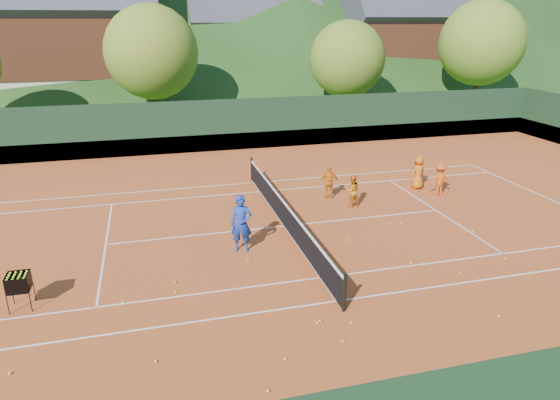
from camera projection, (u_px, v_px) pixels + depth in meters
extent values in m
plane|color=#294F18|center=(284.00, 227.00, 18.74)|extent=(400.00, 400.00, 0.00)
cube|color=#B2481C|center=(284.00, 226.00, 18.74)|extent=(40.00, 24.00, 0.02)
imported|color=#18349E|center=(241.00, 224.00, 16.43)|extent=(0.82, 0.66, 1.95)
imported|color=orange|center=(352.00, 191.00, 20.49)|extent=(0.73, 0.61, 1.36)
imported|color=orange|center=(329.00, 182.00, 21.38)|extent=(0.92, 0.54, 1.47)
imported|color=#D06012|center=(418.00, 172.00, 22.65)|extent=(0.86, 0.69, 1.54)
imported|color=#D64D13|center=(440.00, 179.00, 21.82)|extent=(0.94, 0.56, 1.44)
sphere|color=#C2F228|center=(176.00, 292.00, 14.14)|extent=(0.07, 0.07, 0.07)
sphere|color=#C2F228|center=(248.00, 259.00, 16.10)|extent=(0.07, 0.07, 0.07)
sphere|color=#C2F228|center=(175.00, 282.00, 14.68)|extent=(0.07, 0.07, 0.07)
sphere|color=#C2F228|center=(320.00, 321.00, 12.80)|extent=(0.07, 0.07, 0.07)
sphere|color=#C2F228|center=(351.00, 322.00, 12.73)|extent=(0.07, 0.07, 0.07)
sphere|color=#C2F228|center=(12.00, 280.00, 14.78)|extent=(0.07, 0.07, 0.07)
sphere|color=#C2F228|center=(498.00, 316.00, 12.99)|extent=(0.07, 0.07, 0.07)
sphere|color=#C2F228|center=(348.00, 240.00, 17.46)|extent=(0.07, 0.07, 0.07)
sphere|color=#C2F228|center=(285.00, 359.00, 11.37)|extent=(0.07, 0.07, 0.07)
sphere|color=#C2F228|center=(505.00, 259.00, 16.12)|extent=(0.07, 0.07, 0.07)
sphere|color=#C2F228|center=(156.00, 361.00, 11.28)|extent=(0.07, 0.07, 0.07)
sphere|color=#C2F228|center=(390.00, 224.00, 18.87)|extent=(0.07, 0.07, 0.07)
sphere|color=#C2F228|center=(268.00, 391.00, 10.38)|extent=(0.07, 0.07, 0.07)
sphere|color=#C2F228|center=(411.00, 263.00, 15.83)|extent=(0.07, 0.07, 0.07)
sphere|color=#C2F228|center=(473.00, 231.00, 18.18)|extent=(0.07, 0.07, 0.07)
sphere|color=#C2F228|center=(317.00, 323.00, 12.72)|extent=(0.07, 0.07, 0.07)
sphere|color=#C2F228|center=(344.00, 288.00, 14.36)|extent=(0.07, 0.07, 0.07)
sphere|color=#C2F228|center=(465.00, 380.00, 10.71)|extent=(0.07, 0.07, 0.07)
sphere|color=#C2F228|center=(401.00, 224.00, 18.88)|extent=(0.07, 0.07, 0.07)
sphere|color=#C2F228|center=(123.00, 302.00, 13.64)|extent=(0.07, 0.07, 0.07)
sphere|color=#C2F228|center=(470.00, 379.00, 10.72)|extent=(0.07, 0.07, 0.07)
sphere|color=#C2F228|center=(343.00, 341.00, 12.01)|extent=(0.07, 0.07, 0.07)
sphere|color=#C2F228|center=(10.00, 373.00, 10.90)|extent=(0.07, 0.07, 0.07)
sphere|color=#C2F228|center=(461.00, 273.00, 15.18)|extent=(0.07, 0.07, 0.07)
cube|color=white|center=(549.00, 199.00, 21.59)|extent=(0.06, 10.97, 0.00)
cube|color=white|center=(337.00, 301.00, 13.75)|extent=(23.77, 0.06, 0.00)
cube|color=silver|center=(254.00, 182.00, 23.72)|extent=(23.77, 0.06, 0.00)
cube|color=silver|center=(321.00, 278.00, 15.00)|extent=(23.77, 0.06, 0.00)
cube|color=silver|center=(260.00, 192.00, 22.47)|extent=(23.77, 0.06, 0.00)
cube|color=white|center=(106.00, 245.00, 17.20)|extent=(0.06, 8.23, 0.00)
cube|color=silver|center=(436.00, 210.00, 20.27)|extent=(0.06, 8.23, 0.00)
cube|color=white|center=(284.00, 226.00, 18.74)|extent=(12.80, 0.06, 0.00)
cube|color=white|center=(284.00, 226.00, 18.74)|extent=(0.06, 10.97, 0.00)
cube|color=black|center=(285.00, 215.00, 18.58)|extent=(0.03, 11.97, 0.90)
cube|color=white|center=(285.00, 203.00, 18.42)|extent=(0.05, 11.97, 0.06)
cylinder|color=black|center=(345.00, 293.00, 13.11)|extent=(0.10, 0.10, 1.10)
cylinder|color=black|center=(252.00, 169.00, 23.99)|extent=(0.10, 0.10, 1.10)
cube|color=black|center=(230.00, 125.00, 29.12)|extent=(40.00, 0.05, 3.00)
cube|color=#1A5E29|center=(231.00, 142.00, 29.47)|extent=(40.40, 0.05, 1.00)
cylinder|color=black|center=(8.00, 305.00, 13.04)|extent=(0.02, 0.02, 0.55)
cylinder|color=black|center=(31.00, 302.00, 13.18)|extent=(0.02, 0.02, 0.55)
cylinder|color=black|center=(13.00, 295.00, 13.54)|extent=(0.02, 0.02, 0.55)
cylinder|color=black|center=(35.00, 292.00, 13.68)|extent=(0.02, 0.02, 0.55)
cube|color=black|center=(20.00, 290.00, 13.27)|extent=(0.55, 0.55, 0.02)
cube|color=black|center=(16.00, 287.00, 12.94)|extent=(0.55, 0.02, 0.45)
cube|color=black|center=(20.00, 277.00, 13.44)|extent=(0.55, 0.02, 0.45)
cube|color=black|center=(7.00, 283.00, 13.12)|extent=(0.02, 0.55, 0.45)
cube|color=black|center=(30.00, 281.00, 13.25)|extent=(0.02, 0.55, 0.45)
sphere|color=#CCE526|center=(6.00, 280.00, 12.89)|extent=(0.07, 0.07, 0.07)
sphere|color=#CCE526|center=(8.00, 278.00, 13.01)|extent=(0.07, 0.07, 0.07)
sphere|color=#CCE526|center=(9.00, 275.00, 13.14)|extent=(0.07, 0.07, 0.07)
sphere|color=#CCE526|center=(10.00, 273.00, 13.26)|extent=(0.07, 0.07, 0.07)
sphere|color=#CCE526|center=(12.00, 280.00, 12.92)|extent=(0.07, 0.07, 0.07)
sphere|color=#CCE526|center=(13.00, 277.00, 13.04)|extent=(0.07, 0.07, 0.07)
sphere|color=#CCE526|center=(15.00, 275.00, 13.17)|extent=(0.07, 0.07, 0.07)
sphere|color=#CCE526|center=(16.00, 272.00, 13.29)|extent=(0.07, 0.07, 0.07)
sphere|color=#CCE526|center=(18.00, 279.00, 12.95)|extent=(0.07, 0.07, 0.07)
sphere|color=#CCE526|center=(19.00, 277.00, 13.08)|extent=(0.07, 0.07, 0.07)
sphere|color=#CCE526|center=(20.00, 274.00, 13.20)|extent=(0.07, 0.07, 0.07)
sphere|color=#CCE526|center=(21.00, 272.00, 13.33)|extent=(0.07, 0.07, 0.07)
sphere|color=#CCE526|center=(24.00, 278.00, 12.99)|extent=(0.07, 0.07, 0.07)
sphere|color=#CCE526|center=(25.00, 276.00, 13.11)|extent=(0.07, 0.07, 0.07)
sphere|color=#CCE526|center=(26.00, 274.00, 13.23)|extent=(0.07, 0.07, 0.07)
sphere|color=#CCE526|center=(27.00, 271.00, 13.36)|extent=(0.07, 0.07, 0.07)
cube|color=beige|center=(82.00, 92.00, 43.10)|extent=(12.00, 9.00, 2.88)
cube|color=#391C0F|center=(76.00, 47.00, 41.84)|extent=(12.24, 9.18, 4.48)
cube|color=#43434B|center=(71.00, 11.00, 40.87)|extent=(13.80, 9.93, 9.93)
cube|color=beige|center=(253.00, 83.00, 50.64)|extent=(11.00, 8.00, 2.52)
cube|color=#3C2310|center=(253.00, 50.00, 49.54)|extent=(11.22, 8.16, 3.92)
cube|color=#3D3D44|center=(252.00, 22.00, 48.67)|extent=(12.65, 8.82, 8.82)
cube|color=beige|center=(397.00, 82.00, 50.34)|extent=(10.00, 8.00, 2.70)
cube|color=#3A1C0F|center=(400.00, 46.00, 49.17)|extent=(10.20, 8.16, 4.20)
cube|color=#3C3C44|center=(402.00, 17.00, 48.24)|extent=(11.50, 8.82, 8.82)
cylinder|color=#412A1A|center=(156.00, 107.00, 35.46)|extent=(0.36, 0.36, 2.88)
sphere|color=#547A20|center=(152.00, 52.00, 34.17)|extent=(6.40, 6.40, 6.40)
cylinder|color=#3E2A19|center=(345.00, 104.00, 37.98)|extent=(0.36, 0.36, 2.52)
sphere|color=#4C741F|center=(347.00, 59.00, 36.85)|extent=(5.60, 5.60, 5.60)
cylinder|color=#3E2819|center=(475.00, 93.00, 41.68)|extent=(0.36, 0.36, 3.06)
sphere|color=#4D7B20|center=(481.00, 43.00, 40.31)|extent=(6.80, 6.80, 6.80)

